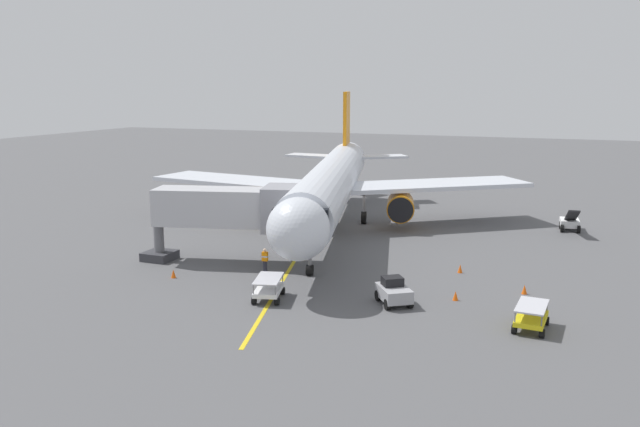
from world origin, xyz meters
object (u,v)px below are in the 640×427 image
Objects in this scene: ground_crew_marshaller at (265,261)px; safety_cone_wing_starboard at (524,289)px; baggage_cart_starboard_side at (531,317)px; safety_cone_wing_port at (455,296)px; jet_bridge at (237,209)px; safety_cone_nose_right at (173,274)px; baggage_cart_portside at (269,288)px; belt_loader_near_nose at (570,222)px; tug_rear_apron at (394,292)px; safety_cone_nose_left at (460,269)px; airplane at (332,183)px.

ground_crew_marshaller reaches higher than safety_cone_wing_starboard.
baggage_cart_starboard_side is 4.87× the size of safety_cone_wing_port.
ground_crew_marshaller is 12.47m from safety_cone_wing_port.
ground_crew_marshaller is at bearing 148.53° from jet_bridge.
jet_bridge is 20.84× the size of safety_cone_nose_right.
ground_crew_marshaller is at bearing -61.27° from baggage_cart_portside.
ground_crew_marshaller is 0.59× the size of baggage_cart_portside.
baggage_cart_starboard_side is at bearing 144.31° from safety_cone_wing_port.
belt_loader_near_nose is 30.10m from baggage_cart_portside.
tug_rear_apron is at bearing -178.73° from safety_cone_nose_right.
baggage_cart_starboard_side is at bearing 170.90° from tug_rear_apron.
baggage_cart_portside is at bearing 45.60° from safety_cone_nose_left.
airplane is 72.29× the size of safety_cone_wing_starboard.
baggage_cart_starboard_side is at bearing 119.65° from safety_cone_nose_left.
safety_cone_nose_right is (16.78, 7.91, 0.00)m from safety_cone_nose_left.
safety_cone_nose_left is (-9.27, -9.47, -0.38)m from baggage_cart_portside.
safety_cone_nose_right and safety_cone_wing_port have the same top height.
tug_rear_apron is at bearing -9.10° from baggage_cart_starboard_side.
safety_cone_nose_left is (-11.73, -4.99, -0.61)m from ground_crew_marshaller.
safety_cone_nose_right is at bearing 13.03° from safety_cone_wing_starboard.
safety_cone_nose_left and safety_cone_wing_port have the same top height.
safety_cone_nose_right is (4.34, 17.05, -3.73)m from airplane.
safety_cone_wing_port is at bearing 75.26° from belt_loader_near_nose.
airplane is at bearing -80.32° from baggage_cart_portside.
ground_crew_marshaller is at bearing -3.27° from safety_cone_wing_port.
safety_cone_wing_starboard is at bearing -154.61° from baggage_cart_portside.
jet_bridge is at bearing -19.87° from tug_rear_apron.
baggage_cart_portside is (15.73, 25.66, -0.06)m from belt_loader_near_nose.
safety_cone_nose_left is 18.56m from safety_cone_nose_right.
tug_rear_apron is at bearing 69.54° from belt_loader_near_nose.
safety_cone_nose_right is (2.03, 4.77, -3.49)m from jet_bridge.
baggage_cart_starboard_side is at bearing -177.25° from baggage_cart_portside.
airplane is at bearing -100.63° from jet_bridge.
belt_loader_near_nose is at bearing -137.66° from jet_bridge.
jet_bridge reaches higher than baggage_cart_starboard_side.
safety_cone_nose_right is (5.05, 2.93, -0.61)m from ground_crew_marshaller.
safety_cone_wing_port is (-12.43, 0.71, -0.61)m from ground_crew_marshaller.
jet_bridge reaches higher than ground_crew_marshaller.
safety_cone_wing_starboard is at bearing 83.48° from belt_loader_near_nose.
tug_rear_apron is 3.68m from safety_cone_wing_port.
airplane is at bearing -59.07° from tug_rear_apron.
baggage_cart_portside is at bearing 25.39° from safety_cone_wing_starboard.
baggage_cart_portside reaches higher than safety_cone_nose_left.
belt_loader_near_nose is at bearing -110.46° from tug_rear_apron.
jet_bridge is 4.56m from ground_crew_marshaller.
belt_loader_near_nose is 1.70× the size of tug_rear_apron.
safety_cone_nose_left is at bearing -107.65° from tug_rear_apron.
airplane reaches higher than baggage_cart_starboard_side.
tug_rear_apron is 4.99× the size of safety_cone_nose_left.
belt_loader_near_nose is at bearing -130.66° from ground_crew_marshaller.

